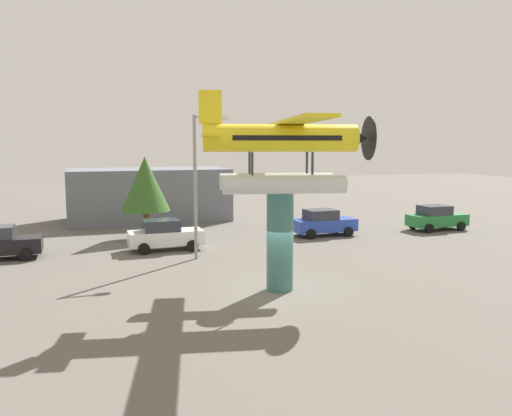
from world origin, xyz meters
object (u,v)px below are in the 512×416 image
(streetlight_primary, at_px, (199,176))
(storefront_building, at_px, (149,194))
(display_pedestal, at_px, (280,241))
(tree_east, at_px, (145,184))
(car_distant_green, at_px, (436,218))
(car_mid_white, at_px, (165,235))
(car_far_blue, at_px, (323,223))
(floatplane_monument, at_px, (284,150))

(streetlight_primary, xyz_separation_m, storefront_building, (-0.72, 15.17, -2.33))
(display_pedestal, relative_size, tree_east, 0.78)
(car_distant_green, bearing_deg, tree_east, 170.51)
(car_mid_white, distance_m, tree_east, 4.74)
(car_mid_white, xyz_separation_m, car_distant_green, (19.26, 0.59, 0.00))
(car_far_blue, distance_m, tree_east, 11.84)
(display_pedestal, distance_m, tree_east, 14.14)
(car_mid_white, bearing_deg, display_pedestal, -71.54)
(floatplane_monument, bearing_deg, car_far_blue, 68.38)
(floatplane_monument, relative_size, car_distant_green, 2.47)
(car_mid_white, distance_m, car_distant_green, 19.27)
(car_far_blue, relative_size, tree_east, 0.80)
(floatplane_monument, xyz_separation_m, streetlight_primary, (-1.94, 6.85, -1.38))
(streetlight_primary, bearing_deg, display_pedestal, -75.13)
(display_pedestal, height_order, storefront_building, storefront_building)
(floatplane_monument, height_order, car_distant_green, floatplane_monument)
(car_mid_white, xyz_separation_m, storefront_building, (0.69, 12.36, 1.18))
(floatplane_monument, height_order, streetlight_primary, floatplane_monument)
(streetlight_primary, bearing_deg, tree_east, 106.27)
(display_pedestal, distance_m, car_far_blue, 13.20)
(car_mid_white, xyz_separation_m, car_far_blue, (10.66, 1.19, 0.00))
(car_mid_white, xyz_separation_m, streetlight_primary, (1.41, -2.81, 3.51))
(car_mid_white, bearing_deg, car_distant_green, 1.75)
(display_pedestal, bearing_deg, storefront_building, 96.56)
(car_distant_green, relative_size, storefront_building, 0.34)
(car_far_blue, bearing_deg, car_mid_white, -173.62)
(display_pedestal, bearing_deg, floatplane_monument, -12.35)
(display_pedestal, bearing_deg, tree_east, 105.57)
(car_mid_white, relative_size, storefront_building, 0.34)
(display_pedestal, height_order, car_distant_green, display_pedestal)
(car_far_blue, distance_m, streetlight_primary, 10.68)
(car_mid_white, distance_m, streetlight_primary, 4.71)
(car_far_blue, bearing_deg, car_distant_green, -4.02)
(car_mid_white, distance_m, car_far_blue, 10.73)
(streetlight_primary, distance_m, storefront_building, 15.37)
(car_distant_green, relative_size, streetlight_primary, 0.56)
(floatplane_monument, bearing_deg, streetlight_primary, 118.16)
(floatplane_monument, bearing_deg, car_distant_green, 45.16)
(car_far_blue, bearing_deg, tree_east, 166.42)
(car_far_blue, bearing_deg, storefront_building, 131.77)
(floatplane_monument, xyz_separation_m, car_far_blue, (7.32, 10.86, -4.89))
(display_pedestal, relative_size, car_distant_green, 0.98)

